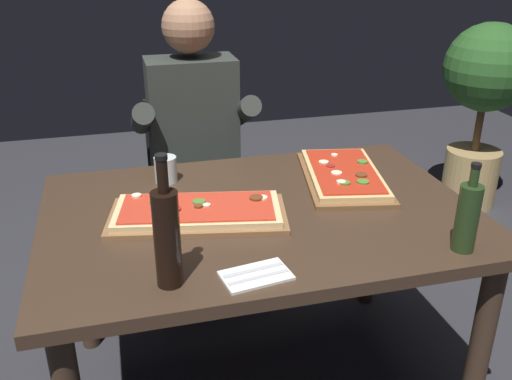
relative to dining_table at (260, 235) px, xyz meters
name	(u,v)px	position (x,y,z in m)	size (l,w,h in m)	color
dining_table	(260,235)	(0.00, 0.00, 0.00)	(1.40, 0.96, 0.74)	#3D2B1E
pizza_rectangular_front	(198,212)	(-0.21, -0.01, 0.12)	(0.60, 0.37, 0.05)	brown
pizza_rectangular_left	(344,175)	(0.36, 0.16, 0.12)	(0.37, 0.55, 0.05)	brown
wine_bottle_dark	(467,216)	(0.49, -0.39, 0.20)	(0.06, 0.06, 0.27)	#233819
oil_bottle_amber	(167,236)	(-0.33, -0.35, 0.24)	(0.07, 0.07, 0.36)	black
tumbler_near_camera	(166,171)	(-0.27, 0.32, 0.14)	(0.08, 0.08, 0.09)	silver
napkin_cutlery_set	(256,275)	(-0.11, -0.38, 0.10)	(0.19, 0.14, 0.01)	white
diner_chair	(194,183)	(-0.10, 0.86, -0.16)	(0.44, 0.44, 0.87)	black
seated_diner	(195,140)	(-0.10, 0.74, 0.10)	(0.53, 0.41, 1.33)	#23232D
potted_plant_corner	(484,94)	(1.69, 1.21, 0.06)	(0.51, 0.51, 1.12)	tan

